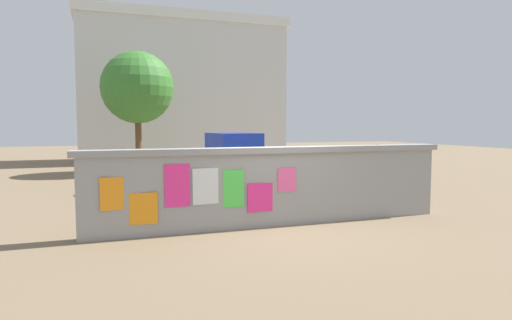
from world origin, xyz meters
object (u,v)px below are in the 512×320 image
motorcycle (138,186)px  tree_roadside (137,88)px  bicycle_near (194,203)px  person_walking (378,169)px  auto_rickshaw_truck (265,165)px  bicycle_far (117,182)px

motorcycle → tree_roadside: 8.46m
bicycle_near → person_walking: 4.63m
bicycle_near → person_walking: (4.59, -0.17, 0.62)m
auto_rickshaw_truck → bicycle_far: (-4.11, 1.82, -0.54)m
bicycle_near → auto_rickshaw_truck: bearing=45.0°
bicycle_near → bicycle_far: 4.69m
bicycle_near → tree_roadside: (-0.40, 10.26, 3.30)m
bicycle_far → person_walking: 7.65m
bicycle_far → motorcycle: bearing=-76.6°
person_walking → auto_rickshaw_truck: bearing=125.2°
motorcycle → tree_roadside: bearing=85.5°
bicycle_near → tree_roadside: tree_roadside is taller
motorcycle → bicycle_far: size_ratio=1.12×
person_walking → motorcycle: bearing=154.9°
auto_rickshaw_truck → bicycle_near: 3.74m
auto_rickshaw_truck → tree_roadside: tree_roadside is taller
auto_rickshaw_truck → motorcycle: bearing=-177.4°
motorcycle → bicycle_far: (-0.47, 1.98, -0.10)m
auto_rickshaw_truck → person_walking: auto_rickshaw_truck is taller
bicycle_far → tree_roadside: bearing=79.4°
bicycle_far → person_walking: size_ratio=1.05×
auto_rickshaw_truck → person_walking: bearing=-54.8°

